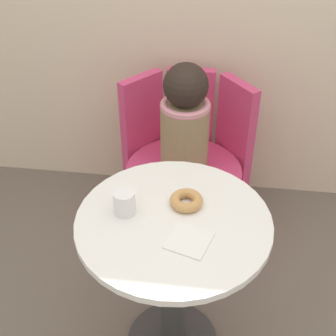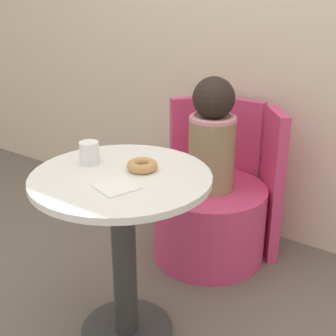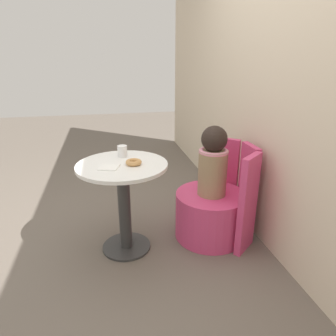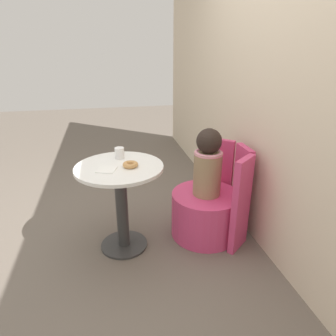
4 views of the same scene
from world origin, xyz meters
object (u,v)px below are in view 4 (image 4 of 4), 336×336
tub_chair (205,214)px  donut (130,165)px  child_figure (208,163)px  cup (120,153)px  round_table (121,191)px

tub_chair → donut: size_ratio=5.05×
child_figure → cup: size_ratio=6.49×
tub_chair → cup: cup is taller
donut → round_table: bearing=-113.2°
donut → tub_chair: bearing=96.0°
donut → cup: cup is taller
child_figure → donut: size_ratio=4.89×
donut → child_figure: bearing=96.0°
round_table → cup: bearing=174.5°
round_table → donut: (0.03, 0.08, 0.22)m
child_figure → cup: (-0.13, -0.67, 0.09)m
child_figure → cup: 0.69m
cup → tub_chair: bearing=78.8°
round_table → tub_chair: 0.75m
round_table → child_figure: size_ratio=1.27×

